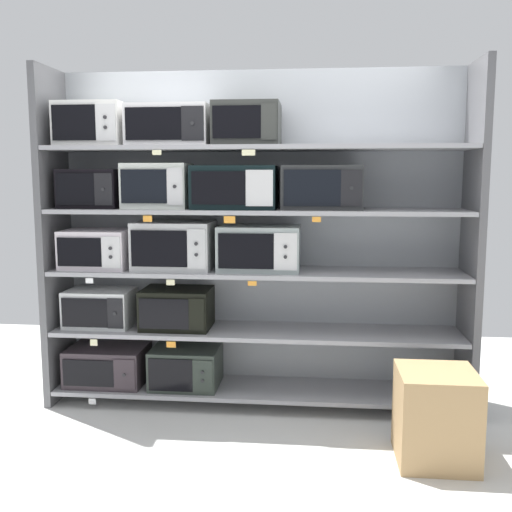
% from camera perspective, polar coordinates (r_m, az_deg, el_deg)
% --- Properties ---
extents(ground, '(6.90, 6.00, 0.02)m').
position_cam_1_polar(ground, '(3.55, -1.74, -20.17)').
color(ground, silver).
extents(back_panel, '(3.10, 0.04, 2.41)m').
position_cam_1_polar(back_panel, '(4.42, 0.35, 1.96)').
color(back_panel, '#9EA3A8').
rests_on(back_panel, ground).
extents(upright_left, '(0.05, 0.49, 2.41)m').
position_cam_1_polar(upright_left, '(4.54, -18.88, 1.71)').
color(upright_left, '#5B5B5E').
rests_on(upright_left, ground).
extents(upright_right, '(0.05, 0.49, 2.41)m').
position_cam_1_polar(upright_right, '(4.26, 20.17, 1.27)').
color(upright_right, '#5B5B5E').
rests_on(upright_right, ground).
extents(shelf_0, '(2.90, 0.49, 0.03)m').
position_cam_1_polar(shelf_0, '(4.41, 0.00, -12.74)').
color(shelf_0, '#99999E').
rests_on(shelf_0, ground).
extents(microwave_0, '(0.56, 0.42, 0.27)m').
position_cam_1_polar(microwave_0, '(4.59, -14.10, -10.13)').
color(microwave_0, '#342B31').
rests_on(microwave_0, shelf_0).
extents(microwave_1, '(0.49, 0.42, 0.28)m').
position_cam_1_polar(microwave_1, '(4.43, -6.77, -10.53)').
color(microwave_1, '#2B332C').
rests_on(microwave_1, shelf_0).
extents(price_tag_0, '(0.05, 0.00, 0.04)m').
position_cam_1_polar(price_tag_0, '(4.45, -15.54, -13.39)').
color(price_tag_0, white).
extents(shelf_1, '(2.90, 0.49, 0.03)m').
position_cam_1_polar(shelf_1, '(4.28, 0.00, -7.30)').
color(shelf_1, '#99999E').
extents(microwave_2, '(0.47, 0.36, 0.27)m').
position_cam_1_polar(microwave_2, '(4.50, -14.82, -4.84)').
color(microwave_2, silver).
rests_on(microwave_2, shelf_1).
extents(microwave_3, '(0.49, 0.37, 0.29)m').
position_cam_1_polar(microwave_3, '(4.33, -7.64, -5.02)').
color(microwave_3, black).
rests_on(microwave_3, shelf_1).
extents(price_tag_1, '(0.05, 0.00, 0.05)m').
position_cam_1_polar(price_tag_1, '(4.31, -15.40, -8.07)').
color(price_tag_1, beige).
extents(price_tag_2, '(0.06, 0.00, 0.04)m').
position_cam_1_polar(price_tag_2, '(4.14, -8.20, -8.46)').
color(price_tag_2, orange).
extents(shelf_2, '(2.90, 0.49, 0.03)m').
position_cam_1_polar(shelf_2, '(4.18, 0.00, -1.56)').
color(shelf_2, '#99999E').
extents(microwave_4, '(0.48, 0.41, 0.28)m').
position_cam_1_polar(microwave_4, '(4.42, -14.99, 0.69)').
color(microwave_4, silver).
rests_on(microwave_4, shelf_2).
extents(microwave_5, '(0.55, 0.42, 0.34)m').
position_cam_1_polar(microwave_5, '(4.25, -7.88, 1.04)').
color(microwave_5, '#B8BABA').
rests_on(microwave_5, shelf_2).
extents(microwave_6, '(0.57, 0.38, 0.32)m').
position_cam_1_polar(microwave_6, '(4.15, 0.31, 0.78)').
color(microwave_6, '#99A7A5').
rests_on(microwave_6, shelf_2).
extents(price_tag_3, '(0.05, 0.00, 0.04)m').
position_cam_1_polar(price_tag_3, '(4.21, -15.80, -2.31)').
color(price_tag_3, white).
extents(price_tag_4, '(0.06, 0.00, 0.04)m').
position_cam_1_polar(price_tag_4, '(4.04, -8.26, -2.54)').
color(price_tag_4, beige).
extents(price_tag_5, '(0.06, 0.00, 0.03)m').
position_cam_1_polar(price_tag_5, '(3.94, -0.33, -2.67)').
color(price_tag_5, orange).
extents(shelf_3, '(2.90, 0.49, 0.03)m').
position_cam_1_polar(shelf_3, '(4.13, 0.00, 4.37)').
color(shelf_3, '#99999E').
extents(microwave_7, '(0.42, 0.35, 0.28)m').
position_cam_1_polar(microwave_7, '(4.40, -15.51, 6.29)').
color(microwave_7, black).
rests_on(microwave_7, shelf_3).
extents(microwave_8, '(0.46, 0.35, 0.32)m').
position_cam_1_polar(microwave_8, '(4.25, -9.49, 6.70)').
color(microwave_8, silver).
rests_on(microwave_8, shelf_3).
extents(microwave_9, '(0.58, 0.42, 0.30)m').
position_cam_1_polar(microwave_9, '(4.14, -2.02, 6.65)').
color(microwave_9, black).
rests_on(microwave_9, shelf_3).
extents(microwave_10, '(0.55, 0.37, 0.30)m').
position_cam_1_polar(microwave_10, '(4.10, 6.35, 6.60)').
color(microwave_10, '#2C2D2E').
rests_on(microwave_10, shelf_3).
extents(price_tag_6, '(0.06, 0.00, 0.04)m').
position_cam_1_polar(price_tag_6, '(4.02, -10.43, 3.57)').
color(price_tag_6, orange).
extents(price_tag_7, '(0.08, 0.00, 0.05)m').
position_cam_1_polar(price_tag_7, '(3.91, -2.58, 3.52)').
color(price_tag_7, orange).
extents(price_tag_8, '(0.06, 0.00, 0.03)m').
position_cam_1_polar(price_tag_8, '(3.87, 5.87, 3.53)').
color(price_tag_8, orange).
extents(shelf_4, '(2.90, 0.49, 0.03)m').
position_cam_1_polar(shelf_4, '(4.13, 0.00, 10.38)').
color(shelf_4, '#99999E').
extents(microwave_11, '(0.47, 0.39, 0.30)m').
position_cam_1_polar(microwave_11, '(4.40, -15.45, 12.12)').
color(microwave_11, silver).
rests_on(microwave_11, shelf_4).
extents(microwave_12, '(0.57, 0.38, 0.28)m').
position_cam_1_polar(microwave_12, '(4.24, -8.31, 12.35)').
color(microwave_12, silver).
rests_on(microwave_12, shelf_4).
extents(microwave_13, '(0.45, 0.40, 0.29)m').
position_cam_1_polar(microwave_13, '(4.14, -0.86, 12.60)').
color(microwave_13, '#30322F').
rests_on(microwave_13, shelf_4).
extents(price_tag_9, '(0.06, 0.00, 0.03)m').
position_cam_1_polar(price_tag_9, '(4.00, -9.56, 9.84)').
color(price_tag_9, beige).
extents(price_tag_10, '(0.09, 0.00, 0.04)m').
position_cam_1_polar(price_tag_10, '(3.88, -0.73, 9.97)').
color(price_tag_10, beige).
extents(shipping_carton, '(0.44, 0.44, 0.54)m').
position_cam_1_polar(shipping_carton, '(3.69, 16.98, -14.59)').
color(shipping_carton, tan).
rests_on(shipping_carton, ground).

